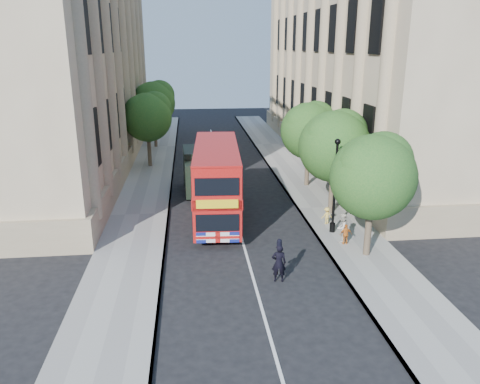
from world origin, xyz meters
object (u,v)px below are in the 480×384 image
object	(u,v)px
lamp_post	(335,190)
police_constable	(279,263)
double_decker_bus	(217,180)
box_van	(200,172)
woman_pedestrian	(342,228)

from	to	relation	value
lamp_post	police_constable	distance (m)	6.57
double_decker_bus	box_van	bearing A→B (deg)	102.40
double_decker_bus	woman_pedestrian	distance (m)	7.76
double_decker_bus	woman_pedestrian	size ratio (longest dim) A/B	6.06
box_van	lamp_post	bearing A→B (deg)	-52.42
lamp_post	woman_pedestrian	xyz separation A→B (m)	(0.06, -1.39, -1.61)
double_decker_bus	box_van	size ratio (longest dim) A/B	1.79
box_van	double_decker_bus	bearing A→B (deg)	-82.93
woman_pedestrian	box_van	bearing A→B (deg)	-90.29
box_van	police_constable	size ratio (longest dim) A/B	3.04
lamp_post	police_constable	bearing A→B (deg)	-128.17
box_van	police_constable	bearing A→B (deg)	-79.34
lamp_post	woman_pedestrian	size ratio (longest dim) A/B	3.32
woman_pedestrian	police_constable	bearing A→B (deg)	6.09
box_van	woman_pedestrian	world-z (taller)	box_van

